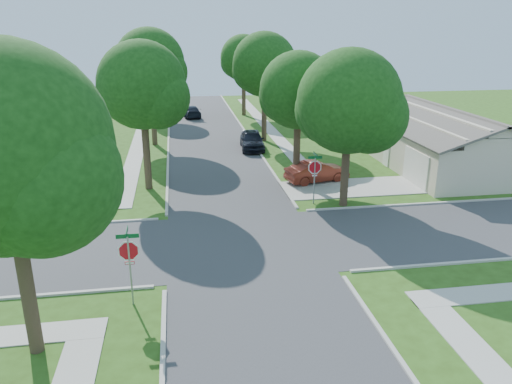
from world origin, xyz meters
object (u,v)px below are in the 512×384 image
object	(u,v)px
car_curb_east	(252,140)
tree_ne_corner	(350,106)
house_nw_far	(44,109)
tree_sw_corner	(8,158)
tree_e_near	(299,94)
car_driveway	(317,172)
house_ne_far	(356,106)
house_ne_near	(444,145)
tree_w_far	(156,66)
stop_sign_sw	(129,254)
car_curb_west	(191,111)
tree_e_mid	(265,68)
stop_sign_ne	(315,169)
tree_w_near	(143,89)
tree_w_mid	(151,66)
tree_e_far	(244,60)

from	to	relation	value
car_curb_east	tree_ne_corner	bearing A→B (deg)	-73.36
house_nw_far	tree_sw_corner	bearing A→B (deg)	-77.62
tree_e_near	car_driveway	size ratio (longest dim) A/B	2.00
tree_sw_corner	house_ne_far	xyz separation A→B (m)	(23.43, 35.99, -4.75)
tree_e_near	house_ne_near	bearing A→B (deg)	10.04
tree_ne_corner	tree_w_far	bearing A→B (deg)	110.28
stop_sign_sw	car_curb_west	xyz separation A→B (m)	(3.50, 38.40, -1.41)
tree_e_mid	car_curb_west	distance (m)	15.12
car_curb_east	stop_sign_ne	bearing A→B (deg)	-79.77
tree_sw_corner	car_driveway	distance (m)	21.40
house_ne_near	stop_sign_sw	bearing A→B (deg)	-142.82
tree_e_near	house_nw_far	bearing A→B (deg)	132.06
stop_sign_sw	tree_w_near	world-z (taller)	tree_w_near
tree_w_far	car_curb_east	xyz separation A→B (m)	(7.85, -15.87, -4.73)
tree_w_near	car_curb_west	xyz separation A→B (m)	(3.44, 24.70, -5.49)
tree_e_mid	car_curb_east	world-z (taller)	tree_e_mid
tree_w_mid	tree_w_far	size ratio (longest dim) A/B	1.19
tree_w_near	house_nw_far	xyz separation A→B (m)	(-11.35, 22.99, -4.60)
tree_w_mid	tree_e_far	bearing A→B (deg)	54.15
tree_w_far	house_ne_far	size ratio (longest dim) A/B	0.59
tree_sw_corner	tree_w_near	bearing A→B (deg)	80.10
tree_ne_corner	car_curb_west	world-z (taller)	tree_ne_corner
tree_e_near	car_curb_east	size ratio (longest dim) A/B	1.82
tree_w_mid	tree_ne_corner	size ratio (longest dim) A/B	1.10
stop_sign_sw	tree_w_mid	xyz separation A→B (m)	(0.06, 25.71, 4.46)
tree_e_near	tree_w_far	world-z (taller)	tree_e_near
tree_w_near	tree_w_mid	bearing A→B (deg)	89.98
tree_sw_corner	stop_sign_ne	bearing A→B (deg)	43.94
car_driveway	car_curb_east	world-z (taller)	car_curb_east
tree_w_near	car_driveway	world-z (taller)	tree_w_near
tree_sw_corner	car_curb_west	world-z (taller)	tree_sw_corner
tree_w_far	house_ne_far	bearing A→B (deg)	-13.64
tree_e_mid	tree_w_far	bearing A→B (deg)	125.90
tree_sw_corner	house_ne_near	size ratio (longest dim) A/B	0.70
car_driveway	car_curb_west	size ratio (longest dim) A/B	0.97
tree_e_mid	car_driveway	bearing A→B (deg)	-84.24
tree_e_mid	car_driveway	distance (m)	13.57
tree_e_near	tree_e_mid	bearing A→B (deg)	89.97
tree_ne_corner	car_curb_west	bearing A→B (deg)	104.37
house_ne_near	tree_w_near	bearing A→B (deg)	-174.49
tree_e_far	tree_ne_corner	bearing A→B (deg)	-86.91
tree_w_near	car_curb_west	bearing A→B (deg)	82.06
tree_w_far	house_ne_near	size ratio (longest dim) A/B	0.59
tree_e_mid	car_driveway	world-z (taller)	tree_e_mid
tree_e_mid	tree_w_near	xyz separation A→B (m)	(-9.40, -12.00, -0.14)
tree_w_mid	house_ne_far	bearing A→B (deg)	21.17
car_curb_east	car_curb_west	world-z (taller)	car_curb_east
tree_e_far	house_nw_far	bearing A→B (deg)	-174.47
tree_e_mid	car_curb_east	xyz separation A→B (m)	(-1.56, -2.87, -5.48)
tree_w_far	stop_sign_sw	bearing A→B (deg)	-90.07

